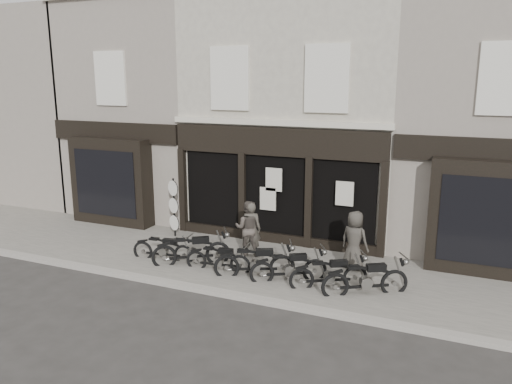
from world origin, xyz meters
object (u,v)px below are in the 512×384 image
at_px(motorcycle_0, 164,251).
at_px(man_left, 251,229).
at_px(motorcycle_6, 366,282).
at_px(man_right, 354,240).
at_px(motorcycle_5, 330,276).
at_px(motorcycle_1, 192,253).
at_px(motorcycle_3, 256,265).
at_px(motorcycle_2, 219,261).
at_px(advert_sign_post, 174,210).
at_px(man_centre, 248,228).
at_px(motorcycle_4, 289,270).

height_order(motorcycle_0, man_left, man_left).
xyz_separation_m(motorcycle_6, man_right, (-0.66, 1.58, 0.53)).
relative_size(motorcycle_5, man_left, 1.13).
bearing_deg(motorcycle_5, motorcycle_1, 149.01).
distance_m(motorcycle_3, man_right, 2.89).
distance_m(motorcycle_5, man_right, 1.64).
bearing_deg(motorcycle_3, motorcycle_2, 156.13).
relative_size(man_left, advert_sign_post, 0.78).
xyz_separation_m(motorcycle_0, man_centre, (2.15, 1.37, 0.60)).
distance_m(motorcycle_6, advert_sign_post, 7.28).
bearing_deg(motorcycle_6, motorcycle_5, 144.41).
bearing_deg(motorcycle_3, advert_sign_post, 127.84).
bearing_deg(man_right, man_centre, 19.24).
height_order(motorcycle_1, man_left, man_left).
bearing_deg(motorcycle_1, man_right, -16.19).
bearing_deg(man_centre, motorcycle_2, 67.99).
xyz_separation_m(motorcycle_5, man_left, (-2.82, 1.35, 0.56)).
bearing_deg(man_left, motorcycle_6, 142.51).
xyz_separation_m(motorcycle_0, motorcycle_6, (6.04, -0.08, 0.06)).
xyz_separation_m(motorcycle_1, motorcycle_2, (0.94, -0.13, -0.07)).
xyz_separation_m(motorcycle_3, man_left, (-0.76, 1.42, 0.53)).
distance_m(motorcycle_2, man_left, 1.58).
distance_m(motorcycle_5, man_left, 3.17).
bearing_deg(motorcycle_4, motorcycle_6, -33.01).
bearing_deg(motorcycle_2, advert_sign_post, 135.22).
distance_m(motorcycle_0, motorcycle_3, 3.02).
distance_m(man_centre, man_right, 3.22).
bearing_deg(motorcycle_1, motorcycle_6, -35.82).
bearing_deg(man_right, motorcycle_4, 63.71).
relative_size(motorcycle_6, advert_sign_post, 0.95).
relative_size(motorcycle_4, motorcycle_6, 0.94).
height_order(motorcycle_1, motorcycle_4, motorcycle_1).
relative_size(motorcycle_3, advert_sign_post, 0.98).
distance_m(man_centre, advert_sign_post, 3.13).
distance_m(motorcycle_2, man_centre, 1.59).
bearing_deg(man_centre, motorcycle_6, 147.85).
height_order(motorcycle_2, motorcycle_3, motorcycle_3).
bearing_deg(man_right, motorcycle_3, 50.73).
height_order(man_left, man_centre, man_centre).
relative_size(motorcycle_2, man_right, 1.14).
bearing_deg(motorcycle_5, motorcycle_6, -34.71).
bearing_deg(motorcycle_2, man_centre, 71.98).
bearing_deg(motorcycle_6, man_right, 81.51).
relative_size(motorcycle_5, advert_sign_post, 0.88).
distance_m(man_left, man_right, 3.12).
distance_m(motorcycle_0, motorcycle_6, 6.04).
distance_m(motorcycle_2, motorcycle_4, 2.08).
bearing_deg(advert_sign_post, motorcycle_2, -14.40).
height_order(motorcycle_1, motorcycle_5, motorcycle_1).
bearing_deg(motorcycle_4, advert_sign_post, 126.78).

